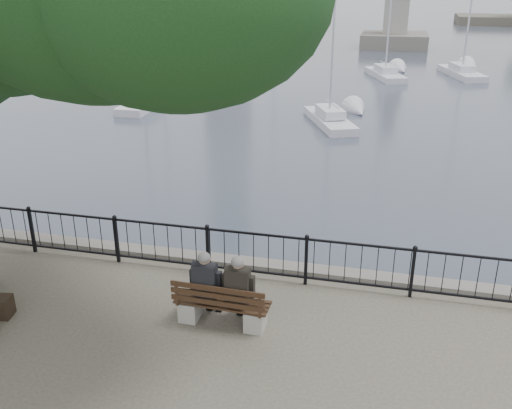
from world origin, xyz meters
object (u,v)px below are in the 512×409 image
(person_left, at_px, (208,288))
(lion_monument, at_px, (396,23))
(person_right, at_px, (240,292))
(bench, at_px, (222,309))

(person_left, bearing_deg, lion_monument, 87.12)
(person_right, bearing_deg, person_left, 178.19)
(lion_monument, bearing_deg, bench, -92.56)
(person_left, relative_size, lion_monument, 0.16)
(person_right, xyz_separation_m, lion_monument, (1.89, 49.05, 0.60))
(bench, distance_m, lion_monument, 49.20)
(lion_monument, bearing_deg, person_right, -92.20)
(person_right, bearing_deg, lion_monument, 87.80)
(bench, xyz_separation_m, person_right, (0.31, 0.09, 0.33))
(bench, relative_size, person_left, 1.21)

